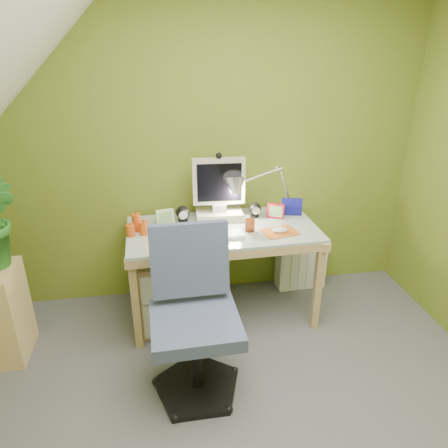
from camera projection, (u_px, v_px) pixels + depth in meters
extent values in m
cube|color=olive|center=(211.00, 149.00, 3.08)|extent=(3.20, 0.01, 2.40)
cube|color=white|center=(214.00, 236.00, 2.79)|extent=(0.40, 0.14, 0.02)
cube|color=#B6591C|center=(280.00, 232.00, 2.86)|extent=(0.27, 0.22, 0.01)
ellipsoid|color=white|center=(280.00, 230.00, 2.85)|extent=(0.11, 0.07, 0.04)
cylinder|color=maroon|center=(250.00, 225.00, 2.87)|extent=(0.08, 0.08, 0.09)
cube|color=#AD1221|center=(275.00, 211.00, 3.08)|extent=(0.12, 0.07, 0.11)
cube|color=navy|center=(292.00, 207.00, 3.13)|extent=(0.15, 0.06, 0.13)
cube|color=#B7CE8D|center=(165.00, 217.00, 2.98)|extent=(0.13, 0.04, 0.11)
cube|color=tan|center=(4.00, 314.00, 2.67)|extent=(0.24, 0.37, 0.64)
cube|color=white|center=(300.00, 264.00, 3.50)|extent=(0.41, 0.17, 0.40)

